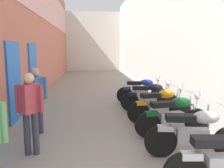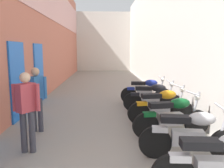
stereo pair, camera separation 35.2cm
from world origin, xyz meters
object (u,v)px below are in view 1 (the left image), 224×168
object	(u,v)px
motorcycle_second	(196,132)
motorcycle_third	(173,115)
motorcycle_fourth	(160,104)
pedestrian_further_down	(36,96)
motorcycle_fifth	(150,96)
motorcycle_sixth	(142,90)
pedestrian_mid_alley	(30,108)

from	to	relation	value
motorcycle_second	motorcycle_third	bearing A→B (deg)	90.00
motorcycle_second	motorcycle_third	distance (m)	1.13
motorcycle_third	motorcycle_fourth	distance (m)	1.02
pedestrian_further_down	motorcycle_fifth	bearing A→B (deg)	28.09
motorcycle_sixth	pedestrian_further_down	xyz separation A→B (m)	(-3.18, -2.82, 0.42)
pedestrian_further_down	motorcycle_third	bearing A→B (deg)	-8.24
motorcycle_fifth	pedestrian_mid_alley	size ratio (longest dim) A/B	1.17
motorcycle_sixth	pedestrian_mid_alley	xyz separation A→B (m)	(-3.03, -3.98, 0.42)
motorcycle_fourth	motorcycle_fifth	distance (m)	1.14
pedestrian_further_down	motorcycle_sixth	bearing A→B (deg)	41.56
motorcycle_third	motorcycle_fifth	size ratio (longest dim) A/B	1.00
motorcycle_sixth	pedestrian_mid_alley	distance (m)	5.02
motorcycle_second	motorcycle_fifth	distance (m)	3.29
motorcycle_sixth	pedestrian_mid_alley	bearing A→B (deg)	-127.30
motorcycle_second	motorcycle_fifth	size ratio (longest dim) A/B	1.00
pedestrian_mid_alley	motorcycle_third	bearing A→B (deg)	13.02
motorcycle_fourth	motorcycle_sixth	xyz separation A→B (m)	(0.00, 2.26, 0.00)
motorcycle_fifth	pedestrian_further_down	bearing A→B (deg)	-151.91
motorcycle_third	pedestrian_mid_alley	world-z (taller)	pedestrian_mid_alley
motorcycle_third	motorcycle_sixth	distance (m)	3.28
motorcycle_third	pedestrian_further_down	size ratio (longest dim) A/B	1.17
motorcycle_second	motorcycle_sixth	xyz separation A→B (m)	(0.00, 4.41, 0.00)
motorcycle_second	pedestrian_mid_alley	distance (m)	3.09
pedestrian_mid_alley	motorcycle_second	bearing A→B (deg)	-8.14
motorcycle_sixth	motorcycle_fifth	bearing A→B (deg)	-90.00
motorcycle_fourth	motorcycle_second	bearing A→B (deg)	-90.00
motorcycle_second	motorcycle_fourth	world-z (taller)	same
motorcycle_third	motorcycle_fifth	xyz separation A→B (m)	(0.00, 2.16, 0.00)
motorcycle_fourth	pedestrian_mid_alley	distance (m)	3.51
motorcycle_third	pedestrian_further_down	xyz separation A→B (m)	(-3.18, 0.46, 0.42)
motorcycle_third	pedestrian_further_down	world-z (taller)	pedestrian_further_down
pedestrian_mid_alley	pedestrian_further_down	distance (m)	1.17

